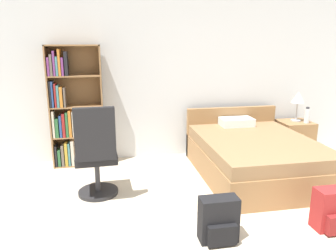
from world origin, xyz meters
TOP-DOWN VIEW (x-y plane):
  - wall_back at (0.00, 3.23)m, footprint 9.00×0.06m
  - bookshelf at (-1.94, 3.03)m, footprint 0.75×0.27m
  - bed at (0.56, 2.19)m, footprint 1.47×1.93m
  - office_chair at (-1.56, 1.86)m, footprint 0.50×0.58m
  - nightstand at (1.61, 2.91)m, footprint 0.51×0.50m
  - table_lamp at (1.64, 2.94)m, footprint 0.22×0.22m
  - water_bottle at (1.73, 2.79)m, footprint 0.08×0.08m
  - backpack_red at (0.72, 0.74)m, footprint 0.33×0.26m
  - backpack_black at (-0.44, 0.76)m, footprint 0.36×0.24m

SIDE VIEW (x-z plane):
  - backpack_red at x=0.72m, z-range -0.01..0.41m
  - backpack_black at x=-0.44m, z-range -0.01..0.42m
  - nightstand at x=1.61m, z-range 0.00..0.54m
  - bed at x=0.56m, z-range -0.12..0.67m
  - office_chair at x=-1.56m, z-range -0.03..1.10m
  - water_bottle at x=1.73m, z-range 0.53..0.79m
  - bookshelf at x=-1.94m, z-range -0.03..1.74m
  - table_lamp at x=1.64m, z-range 0.67..1.15m
  - wall_back at x=0.00m, z-range 0.00..2.60m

